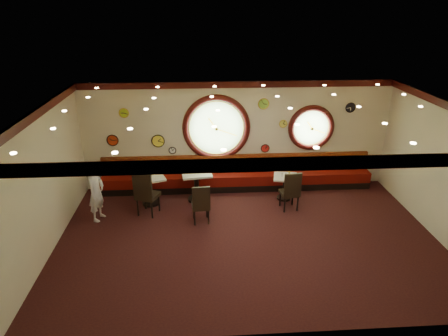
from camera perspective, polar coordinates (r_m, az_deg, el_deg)
floor at (r=9.74m, az=3.42°, el=-9.93°), size 9.00×6.00×0.00m
ceiling at (r=8.46m, az=3.92°, el=8.66°), size 9.00×6.00×0.02m
wall_back at (r=11.76m, az=1.84°, el=4.65°), size 9.00×0.02×3.20m
wall_front at (r=6.39m, az=7.06°, el=-12.28°), size 9.00×0.02×3.20m
wall_left at (r=9.54m, az=-24.28°, el=-1.90°), size 0.02×6.00×3.20m
wall_right at (r=10.53m, az=28.75°, el=-0.49°), size 0.02×6.00×3.20m
molding_back at (r=11.34m, az=1.96°, el=11.84°), size 9.00×0.10×0.18m
molding_front at (r=5.71m, az=7.69°, el=0.53°), size 9.00×0.10×0.18m
molding_left at (r=9.05m, az=-25.51°, el=6.84°), size 0.10×6.00×0.18m
banquette_base at (r=12.06m, az=1.88°, el=-2.56°), size 8.00×0.55×0.20m
banquette_seat at (r=11.95m, az=1.89°, el=-1.48°), size 8.00×0.55×0.30m
banquette_back at (r=12.00m, az=1.82°, el=0.70°), size 8.00×0.10×0.55m
porthole_left_glass at (r=11.64m, az=-1.10°, el=5.75°), size 1.66×0.02×1.66m
porthole_left_frame at (r=11.63m, az=-1.09°, el=5.73°), size 1.98×0.18×1.98m
porthole_left_ring at (r=11.60m, az=-1.09°, el=5.69°), size 1.61×0.03×1.61m
porthole_right_glass at (r=12.11m, az=12.33°, el=5.65°), size 1.10×0.02×1.10m
porthole_right_frame at (r=12.09m, az=12.35°, el=5.63°), size 1.38×0.18×1.38m
porthole_right_ring at (r=12.06m, az=12.38°, el=5.58°), size 1.09×0.03×1.09m
wall_clock_0 at (r=11.65m, az=-14.10°, el=7.64°), size 0.26×0.03×0.26m
wall_clock_1 at (r=11.95m, az=-15.63°, el=3.84°), size 0.32×0.03×0.32m
wall_clock_2 at (r=11.83m, az=-7.37°, el=2.52°), size 0.20×0.03×0.20m
wall_clock_3 at (r=11.56m, az=5.67°, el=9.12°), size 0.30×0.03×0.30m
wall_clock_4 at (r=11.77m, az=-9.39°, el=3.84°), size 0.36×0.03×0.36m
wall_clock_5 at (r=12.27m, az=17.61°, el=8.24°), size 0.28×0.03×0.28m
wall_clock_6 at (r=11.83m, az=8.44°, el=6.28°), size 0.22×0.03×0.22m
wall_clock_7 at (r=11.97m, az=5.89°, el=2.83°), size 0.24×0.03×0.24m
table_a at (r=11.19m, az=-10.54°, el=-2.63°), size 0.98×0.98×0.84m
table_b at (r=11.21m, az=-3.96°, el=-2.06°), size 0.90×0.90×0.88m
table_c at (r=11.44m, az=8.67°, el=-2.37°), size 0.76×0.76×0.71m
chair_a at (r=10.53m, az=-11.20°, el=-3.22°), size 0.68×0.68×0.78m
chair_b at (r=10.03m, az=-3.31°, el=-4.86°), size 0.48×0.48×0.66m
chair_c at (r=10.77m, az=9.56°, el=-2.95°), size 0.53×0.53×0.69m
condiment_a_salt at (r=11.14m, az=-11.08°, el=-0.75°), size 0.04×0.04×0.11m
condiment_b_salt at (r=11.14m, az=-4.46°, el=-0.16°), size 0.03×0.03×0.09m
condiment_c_salt at (r=11.30m, az=8.30°, el=-0.96°), size 0.04×0.04×0.10m
condiment_a_pepper at (r=10.96m, az=-10.45°, el=-1.17°), size 0.03×0.03×0.09m
condiment_b_pepper at (r=11.03m, az=-4.23°, el=-0.38°), size 0.04×0.04×0.10m
condiment_c_pepper at (r=11.30m, az=8.83°, el=-0.96°), size 0.04×0.04×0.11m
condiment_a_bottle at (r=11.12m, az=-10.20°, el=-0.56°), size 0.05×0.05×0.16m
condiment_b_bottle at (r=11.19m, az=-3.29°, el=0.10°), size 0.04×0.04×0.14m
condiment_c_bottle at (r=11.42m, az=9.31°, el=-0.55°), size 0.06×0.06×0.18m
waiter at (r=10.65m, az=-17.81°, el=-3.29°), size 0.51×0.64×1.55m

